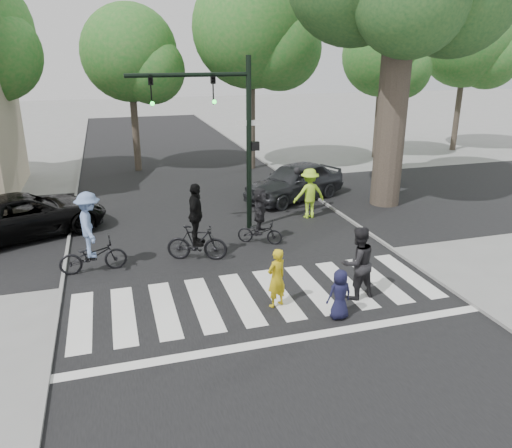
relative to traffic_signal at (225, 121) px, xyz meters
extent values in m
plane|color=gray|center=(-0.35, -6.20, -3.90)|extent=(120.00, 120.00, 0.00)
cube|color=black|center=(-0.35, -1.20, -3.90)|extent=(10.00, 70.00, 0.01)
cube|color=black|center=(-0.35, 1.80, -3.89)|extent=(70.00, 10.00, 0.01)
cube|color=gray|center=(-5.40, -1.20, -3.85)|extent=(0.10, 70.00, 0.10)
cube|color=gray|center=(4.70, -1.20, -3.85)|extent=(0.10, 70.00, 0.10)
cube|color=silver|center=(-4.85, -5.20, -3.89)|extent=(0.55, 3.00, 0.01)
cube|color=silver|center=(-3.85, -5.20, -3.89)|extent=(0.55, 3.00, 0.01)
cube|color=silver|center=(-2.85, -5.20, -3.89)|extent=(0.55, 3.00, 0.01)
cube|color=silver|center=(-1.85, -5.20, -3.89)|extent=(0.55, 3.00, 0.01)
cube|color=silver|center=(-0.85, -5.20, -3.89)|extent=(0.55, 3.00, 0.01)
cube|color=silver|center=(0.15, -5.20, -3.89)|extent=(0.55, 3.00, 0.01)
cube|color=silver|center=(1.15, -5.20, -3.89)|extent=(0.55, 3.00, 0.01)
cube|color=silver|center=(2.15, -5.20, -3.89)|extent=(0.55, 3.00, 0.01)
cube|color=silver|center=(3.15, -5.20, -3.89)|extent=(0.55, 3.00, 0.01)
cube|color=silver|center=(4.15, -5.20, -3.89)|extent=(0.55, 3.00, 0.01)
cube|color=silver|center=(-0.35, -7.40, -3.89)|extent=(10.00, 0.30, 0.01)
cylinder|color=black|center=(0.85, 0.00, -0.90)|extent=(0.18, 0.18, 6.00)
cylinder|color=black|center=(-1.15, 0.00, 1.50)|extent=(4.00, 0.14, 0.14)
imported|color=black|center=(-0.35, 0.00, 1.05)|extent=(0.16, 0.20, 1.00)
sphere|color=#19E533|center=(-0.35, -0.12, 0.65)|extent=(0.14, 0.14, 0.14)
imported|color=black|center=(-2.35, 0.00, 1.05)|extent=(0.16, 0.20, 1.00)
sphere|color=#19E533|center=(-2.35, -0.12, 0.65)|extent=(0.14, 0.14, 0.14)
cube|color=black|center=(1.07, 0.00, -0.90)|extent=(0.28, 0.18, 0.30)
cube|color=#FF660C|center=(1.18, 0.00, -0.90)|extent=(0.02, 0.14, 0.20)
cube|color=white|center=(0.85, 0.00, -0.10)|extent=(0.90, 0.04, 0.18)
cylinder|color=brown|center=(7.15, 1.30, -0.40)|extent=(1.20, 1.20, 7.00)
cylinder|color=brown|center=(7.45, 1.10, 2.60)|extent=(1.29, 1.74, 2.93)
cylinder|color=brown|center=(-2.35, 10.60, -1.10)|extent=(0.36, 0.36, 5.60)
sphere|color=#1D7122|center=(-2.35, 10.60, 2.10)|extent=(4.80, 4.80, 4.80)
sphere|color=#1D7122|center=(-1.39, 9.88, 1.30)|extent=(3.36, 3.36, 3.36)
cylinder|color=brown|center=(3.65, 9.30, -0.54)|extent=(0.36, 0.36, 6.72)
sphere|color=#1D7122|center=(3.65, 9.30, 3.30)|extent=(6.00, 6.00, 6.00)
sphere|color=#1D7122|center=(4.85, 8.40, 2.34)|extent=(4.20, 4.20, 4.20)
cylinder|color=brown|center=(11.65, 10.10, -1.17)|extent=(0.36, 0.36, 5.46)
sphere|color=#1D7122|center=(11.65, 10.10, 1.95)|extent=(4.60, 4.60, 4.60)
sphere|color=#1D7122|center=(12.57, 9.41, 1.17)|extent=(3.22, 3.22, 3.22)
cylinder|color=brown|center=(17.65, 10.70, -0.82)|extent=(0.36, 0.36, 6.16)
sphere|color=#1D7122|center=(17.65, 10.70, 2.70)|extent=(5.40, 5.40, 5.40)
sphere|color=#1D7122|center=(18.73, 9.89, 1.82)|extent=(3.78, 3.78, 3.78)
imported|color=gold|center=(-0.11, -5.82, -3.12)|extent=(0.67, 0.57, 1.56)
imported|color=#161632|center=(1.15, -6.83, -3.27)|extent=(0.64, 0.44, 1.27)
imported|color=black|center=(2.05, -5.97, -2.92)|extent=(1.05, 0.87, 1.96)
imported|color=black|center=(-4.54, -2.33, -3.40)|extent=(1.95, 0.80, 1.00)
imported|color=#6C86B9|center=(-4.54, -2.33, -2.44)|extent=(0.80, 1.29, 1.91)
imported|color=black|center=(-1.49, -2.33, -3.34)|extent=(1.93, 1.13, 1.12)
imported|color=black|center=(-1.49, -2.33, -2.43)|extent=(0.83, 1.22, 1.93)
imported|color=black|center=(0.77, -1.55, -3.50)|extent=(1.59, 1.21, 0.80)
imported|color=black|center=(0.77, -1.55, -2.74)|extent=(1.09, 1.46, 1.53)
imported|color=black|center=(-6.79, 1.47, -3.15)|extent=(5.96, 4.37, 1.50)
imported|color=#2B2D30|center=(3.74, 3.02, -3.09)|extent=(5.10, 3.66, 1.61)
imported|color=#A9E42B|center=(3.38, 0.52, -2.94)|extent=(1.27, 0.76, 1.93)
imported|color=black|center=(3.58, 2.38, -3.11)|extent=(0.68, 0.59, 1.58)
camera|label=1|loc=(-3.82, -16.49, 2.26)|focal=35.00mm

